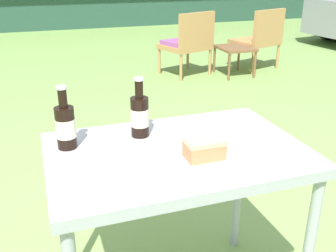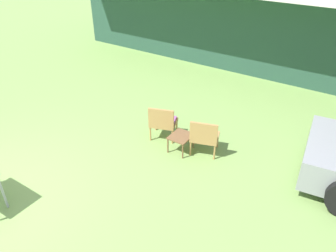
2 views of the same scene
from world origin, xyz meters
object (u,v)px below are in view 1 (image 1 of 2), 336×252
(cake_on_plate, at_px, (200,154))
(cola_bottle_near, at_px, (140,115))
(patio_table, at_px, (177,169))
(garden_side_table, at_px, (235,50))
(wicker_chair_cushioned, at_px, (188,42))
(cola_bottle_far, at_px, (65,126))
(wicker_chair_plain, at_px, (260,37))

(cake_on_plate, distance_m, cola_bottle_near, 0.31)
(patio_table, bearing_deg, garden_side_table, 58.70)
(garden_side_table, relative_size, cake_on_plate, 1.90)
(patio_table, height_order, cake_on_plate, cake_on_plate)
(wicker_chair_cushioned, xyz_separation_m, garden_side_table, (0.57, -0.18, -0.12))
(patio_table, xyz_separation_m, cola_bottle_far, (-0.37, 0.14, 0.17))
(wicker_chair_cushioned, bearing_deg, patio_table, 48.08)
(cola_bottle_near, relative_size, cola_bottle_far, 1.00)
(wicker_chair_cushioned, height_order, cake_on_plate, cake_on_plate)
(wicker_chair_plain, distance_m, cola_bottle_near, 4.16)
(wicker_chair_plain, bearing_deg, garden_side_table, 1.75)
(wicker_chair_plain, xyz_separation_m, cola_bottle_far, (-2.81, -3.29, 0.37))
(cake_on_plate, xyz_separation_m, cola_bottle_far, (-0.41, 0.25, 0.06))
(wicker_chair_plain, height_order, patio_table, wicker_chair_plain)
(wicker_chair_plain, bearing_deg, cake_on_plate, 37.89)
(patio_table, height_order, cola_bottle_far, cola_bottle_far)
(wicker_chair_plain, distance_m, patio_table, 4.22)
(wicker_chair_plain, relative_size, garden_side_table, 1.69)
(patio_table, distance_m, cola_bottle_near, 0.25)
(wicker_chair_cushioned, height_order, patio_table, wicker_chair_cushioned)
(cake_on_plate, bearing_deg, wicker_chair_cushioned, 68.90)
(wicker_chair_plain, xyz_separation_m, patio_table, (-2.44, -3.44, 0.21))
(wicker_chair_cushioned, distance_m, wicker_chair_plain, 1.03)
(wicker_chair_plain, bearing_deg, patio_table, 36.58)
(wicker_chair_plain, height_order, cola_bottle_near, cola_bottle_near)
(wicker_chair_plain, height_order, garden_side_table, wicker_chair_plain)
(wicker_chair_plain, distance_m, cola_bottle_far, 4.35)
(wicker_chair_plain, xyz_separation_m, cake_on_plate, (-2.40, -3.55, 0.32))
(garden_side_table, relative_size, cola_bottle_near, 2.08)
(patio_table, bearing_deg, cola_bottle_far, 159.11)
(wicker_chair_plain, xyz_separation_m, garden_side_table, (-0.45, -0.16, -0.12))
(cake_on_plate, bearing_deg, cola_bottle_far, 148.35)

